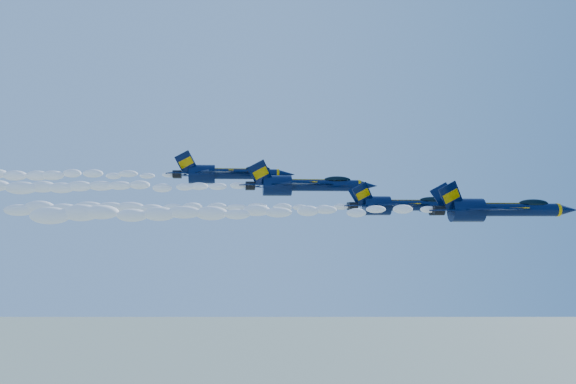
{
  "coord_description": "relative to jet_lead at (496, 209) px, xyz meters",
  "views": [
    {
      "loc": [
        -14.35,
        -83.77,
        148.94
      ],
      "look_at": [
        -5.85,
        -1.11,
        152.76
      ],
      "focal_mm": 40.0,
      "sensor_mm": 36.0,
      "label": 1
    }
  ],
  "objects": [
    {
      "name": "smoke_trail_jet_fourth",
      "position": [
        -58.66,
        26.04,
        5.29
      ],
      "size": [
        42.41,
        2.0,
        1.8
      ],
      "primitive_type": "ellipsoid",
      "color": "white"
    },
    {
      "name": "jet_fourth",
      "position": [
        -29.78,
        26.04,
        5.7
      ],
      "size": [
        17.96,
        14.73,
        6.67
      ],
      "color": "black"
    },
    {
      "name": "smoke_trail_jet_third",
      "position": [
        -48.28,
        19.02,
        3.27
      ],
      "size": [
        42.41,
        2.05,
        1.85
      ],
      "primitive_type": "ellipsoid",
      "color": "white"
    },
    {
      "name": "jet_third",
      "position": [
        -19.21,
        19.02,
        3.69
      ],
      "size": [
        18.42,
        15.11,
        6.84
      ],
      "color": "black"
    },
    {
      "name": "jet_second",
      "position": [
        -7.71,
        11.07,
        0.74
      ],
      "size": [
        15.76,
        12.93,
        5.86
      ],
      "color": "black"
    },
    {
      "name": "smoke_trail_jet_second",
      "position": [
        -35.64,
        11.07,
        0.35
      ],
      "size": [
        42.41,
        1.76,
        1.58
      ],
      "primitive_type": "ellipsoid",
      "color": "white"
    },
    {
      "name": "jet_lead",
      "position": [
        0.0,
        0.0,
        0.0
      ],
      "size": [
        16.99,
        13.94,
        6.31
      ],
      "color": "black"
    },
    {
      "name": "smoke_trail_jet_lead",
      "position": [
        -28.46,
        0.0,
        -0.4
      ],
      "size": [
        42.41,
        1.89,
        1.7
      ],
      "primitive_type": "ellipsoid",
      "color": "white"
    }
  ]
}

